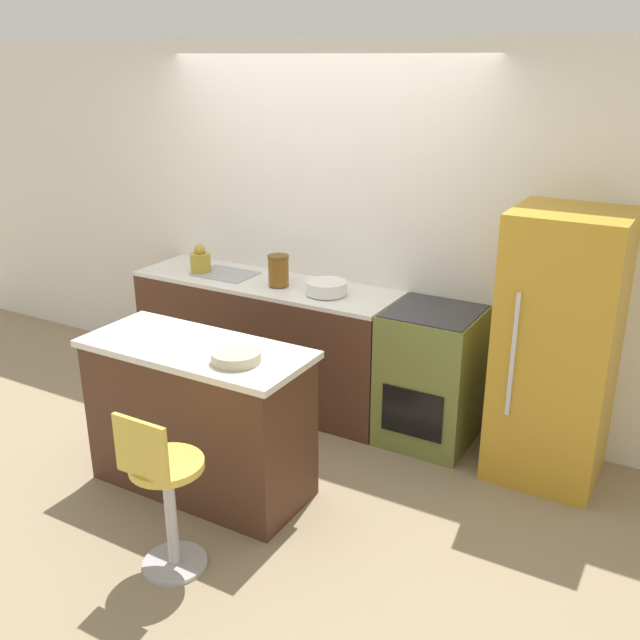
% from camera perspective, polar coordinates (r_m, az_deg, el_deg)
% --- Properties ---
extents(ground_plane, '(14.00, 14.00, 0.00)m').
position_cam_1_polar(ground_plane, '(5.22, -3.34, -8.08)').
color(ground_plane, '#998466').
extents(wall_back, '(8.00, 0.06, 2.60)m').
position_cam_1_polar(wall_back, '(5.27, 0.20, 7.41)').
color(wall_back, white).
rests_on(wall_back, ground_plane).
extents(back_counter, '(2.03, 0.59, 0.94)m').
position_cam_1_polar(back_counter, '(5.41, -4.34, -1.59)').
color(back_counter, '#4C2D1E').
rests_on(back_counter, ground_plane).
extents(kitchen_island, '(1.36, 0.60, 0.93)m').
position_cam_1_polar(kitchen_island, '(4.33, -9.61, -7.70)').
color(kitchen_island, '#4C2D1E').
rests_on(kitchen_island, ground_plane).
extents(oven_range, '(0.60, 0.60, 0.94)m').
position_cam_1_polar(oven_range, '(4.84, 8.82, -4.47)').
color(oven_range, olive).
rests_on(oven_range, ground_plane).
extents(refrigerator, '(0.65, 0.65, 1.67)m').
position_cam_1_polar(refrigerator, '(4.49, 18.45, -2.21)').
color(refrigerator, gold).
rests_on(refrigerator, ground_plane).
extents(stool_chair, '(0.37, 0.37, 0.92)m').
position_cam_1_polar(stool_chair, '(3.70, -12.30, -13.40)').
color(stool_chair, '#B7B7BC').
rests_on(stool_chair, ground_plane).
extents(kettle, '(0.16, 0.16, 0.21)m').
position_cam_1_polar(kettle, '(5.52, -9.55, 4.73)').
color(kettle, '#B29333').
rests_on(kettle, back_counter).
extents(mixing_bowl, '(0.28, 0.28, 0.09)m').
position_cam_1_polar(mixing_bowl, '(4.93, 0.52, 2.62)').
color(mixing_bowl, white).
rests_on(mixing_bowl, back_counter).
extents(canister_jar, '(0.15, 0.15, 0.22)m').
position_cam_1_polar(canister_jar, '(5.10, -3.35, 4.00)').
color(canister_jar, brown).
rests_on(canister_jar, back_counter).
extents(fruit_bowl, '(0.27, 0.27, 0.06)m').
position_cam_1_polar(fruit_bowl, '(3.88, -6.73, -2.91)').
color(fruit_bowl, '#C1B28E').
rests_on(fruit_bowl, kitchen_island).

